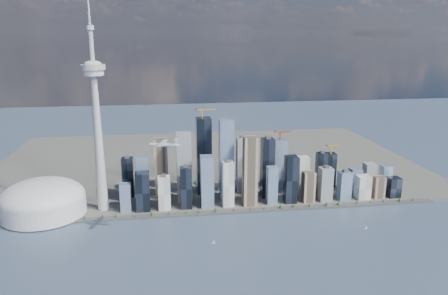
{
  "coord_description": "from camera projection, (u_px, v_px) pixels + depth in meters",
  "views": [
    {
      "loc": [
        -144.68,
        -743.07,
        429.85
      ],
      "look_at": [
        -1.18,
        260.0,
        164.93
      ],
      "focal_mm": 35.0,
      "sensor_mm": 36.0,
      "label": 1
    }
  ],
  "objects": [
    {
      "name": "sailboat_west",
      "position": [
        214.0,
        242.0,
        921.13
      ],
      "size": [
        7.69,
        4.01,
        10.74
      ],
      "rotation": [
        0.0,
        0.0,
        -0.31
      ],
      "color": "white",
      "rests_on": "ground"
    },
    {
      "name": "dome_stadium",
      "position": [
        43.0,
        200.0,
        1057.27
      ],
      "size": [
        200.0,
        200.0,
        86.0
      ],
      "color": "silver",
      "rests_on": "land"
    },
    {
      "name": "sailboat_east",
      "position": [
        366.0,
        228.0,
        990.72
      ],
      "size": [
        6.59,
        1.94,
        9.16
      ],
      "rotation": [
        0.0,
        0.0,
        -0.04
      ],
      "color": "white",
      "rests_on": "ground"
    },
    {
      "name": "airplane",
      "position": [
        164.0,
        144.0,
        880.01
      ],
      "size": [
        66.99,
        59.75,
        16.56
      ],
      "rotation": [
        0.0,
        0.0,
        -0.27
      ],
      "color": "silver",
      "rests_on": "ground"
    },
    {
      "name": "land",
      "position": [
        206.0,
        161.0,
        1510.25
      ],
      "size": [
        1400.0,
        900.0,
        3.0
      ],
      "primitive_type": "cube",
      "color": "#4C4C47",
      "rests_on": "ground"
    },
    {
      "name": "needle_tower",
      "position": [
        97.0,
        118.0,
        1036.35
      ],
      "size": [
        56.0,
        56.0,
        550.5
      ],
      "color": "#ABABA6",
      "rests_on": "land"
    },
    {
      "name": "skyscraper_cluster",
      "position": [
        243.0,
        173.0,
        1152.58
      ],
      "size": [
        736.0,
        142.0,
        235.83
      ],
      "color": "black",
      "rests_on": "land"
    },
    {
      "name": "seawall",
      "position": [
        225.0,
        212.0,
        1079.14
      ],
      "size": [
        1100.0,
        22.0,
        4.0
      ],
      "primitive_type": "cube",
      "color": "#383838",
      "rests_on": "ground"
    },
    {
      "name": "ground",
      "position": [
        244.0,
        264.0,
        840.22
      ],
      "size": [
        4000.0,
        4000.0,
        0.0
      ],
      "primitive_type": "plane",
      "color": "#314056",
      "rests_on": "ground"
    },
    {
      "name": "shoreline_trees",
      "position": [
        225.0,
        210.0,
        1077.43
      ],
      "size": [
        960.53,
        7.2,
        8.8
      ],
      "color": "#3F2D1E",
      "rests_on": "seawall"
    }
  ]
}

